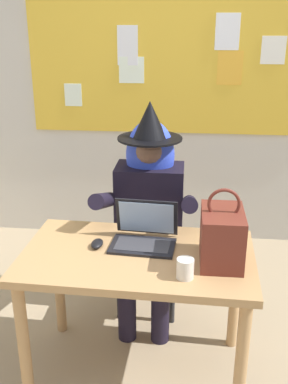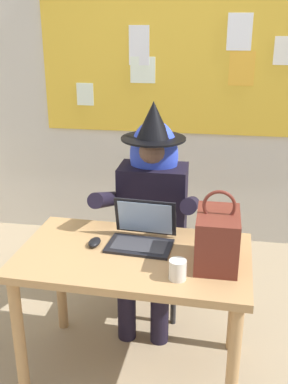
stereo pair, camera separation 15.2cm
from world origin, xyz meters
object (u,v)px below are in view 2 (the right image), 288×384
at_px(desk_main, 134,272).
at_px(chair_at_desk, 154,231).
at_px(laptop, 142,234).
at_px(handbag, 217,238).
at_px(coffee_mug, 178,270).
at_px(person_costumed, 151,200).
at_px(computer_mouse, 95,242).

distance_m(desk_main, chair_at_desk, 0.71).
height_order(laptop, handbag, handbag).
relative_size(desk_main, handbag, 3.16).
bearing_deg(coffee_mug, handbag, 45.68).
distance_m(chair_at_desk, person_costumed, 0.30).
height_order(handbag, coffee_mug, handbag).
height_order(desk_main, laptop, laptop).
relative_size(desk_main, laptop, 3.41).
bearing_deg(coffee_mug, computer_mouse, 150.62).
relative_size(desk_main, computer_mouse, 11.48).
bearing_deg(person_costumed, laptop, 2.25).
xyz_separation_m(chair_at_desk, handbag, (0.40, -0.74, 0.35)).
bearing_deg(handbag, chair_at_desk, 118.73).
xyz_separation_m(desk_main, laptop, (0.02, 0.12, 0.16)).
bearing_deg(laptop, computer_mouse, -160.85).
bearing_deg(coffee_mug, chair_at_desk, 104.47).
bearing_deg(laptop, person_costumed, 96.34).
bearing_deg(chair_at_desk, person_costumed, 0.71).
distance_m(computer_mouse, handbag, 0.64).
distance_m(person_costumed, coffee_mug, 0.82).
bearing_deg(chair_at_desk, coffee_mug, 16.51).
distance_m(desk_main, laptop, 0.20).
height_order(person_costumed, coffee_mug, person_costumed).
relative_size(desk_main, coffee_mug, 12.56).
bearing_deg(laptop, desk_main, -96.91).
height_order(desk_main, computer_mouse, computer_mouse).
distance_m(person_costumed, laptop, 0.46).
height_order(chair_at_desk, person_costumed, person_costumed).
xyz_separation_m(person_costumed, handbag, (0.41, -0.61, 0.07)).
distance_m(laptop, computer_mouse, 0.25).
xyz_separation_m(laptop, coffee_mug, (0.22, -0.32, -0.00)).
bearing_deg(chair_at_desk, desk_main, 1.44).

